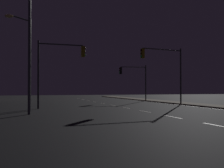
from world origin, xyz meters
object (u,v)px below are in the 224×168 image
Objects in this scene: traffic_light_far_center at (59,61)px; street_lamp_far_end at (24,38)px; traffic_light_near_right at (134,75)px; traffic_light_overhead_east at (164,63)px; street_lamp_median at (26,54)px.

traffic_light_far_center is 5.93m from street_lamp_far_end.
traffic_light_overhead_east is at bearing -93.55° from traffic_light_near_right.
traffic_light_overhead_east reaches higher than traffic_light_near_right.
street_lamp_median reaches higher than traffic_light_near_right.
traffic_light_far_center is (-10.80, -1.55, -0.24)m from traffic_light_overhead_east.
street_lamp_far_end is at bearing -153.72° from traffic_light_overhead_east.
traffic_light_far_center is 1.19× the size of traffic_light_near_right.
traffic_light_overhead_east is 14.04m from street_lamp_median.
traffic_light_overhead_east is at bearing 8.16° from traffic_light_far_center.
street_lamp_median is at bearing -163.71° from traffic_light_overhead_east.
traffic_light_far_center is at bearing -171.84° from traffic_light_overhead_east.
traffic_light_near_right is (0.63, 10.19, -0.73)m from traffic_light_overhead_east.
traffic_light_overhead_east is 15.16m from street_lamp_far_end.
street_lamp_median reaches higher than traffic_light_far_center.
street_lamp_far_end reaches higher than street_lamp_median.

